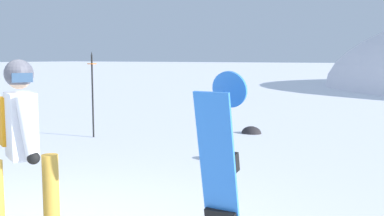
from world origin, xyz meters
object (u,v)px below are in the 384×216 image
at_px(piste_marker_near, 92,89).
at_px(rock_mid, 216,159).
at_px(spare_snowboard, 222,179).
at_px(snowboarder_main, 21,149).
at_px(rock_dark, 251,133).

height_order(piste_marker_near, rock_mid, piste_marker_near).
bearing_deg(spare_snowboard, rock_mid, 117.99).
bearing_deg(rock_mid, snowboarder_main, -87.54).
xyz_separation_m(spare_snowboard, rock_mid, (-2.02, 3.81, -0.83)).
bearing_deg(spare_snowboard, rock_dark, 111.16).
xyz_separation_m(rock_dark, rock_mid, (0.53, -2.79, 0.00)).
bearing_deg(spare_snowboard, piste_marker_near, 140.51).
distance_m(snowboarder_main, piste_marker_near, 5.84).
relative_size(piste_marker_near, rock_dark, 3.99).
height_order(snowboarder_main, rock_dark, snowboarder_main).
xyz_separation_m(piste_marker_near, rock_dark, (2.78, 2.20, -1.06)).
bearing_deg(rock_dark, spare_snowboard, -68.84).
distance_m(spare_snowboard, piste_marker_near, 6.91).
height_order(rock_dark, rock_mid, same).
xyz_separation_m(spare_snowboard, piste_marker_near, (-5.33, 4.39, 0.23)).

